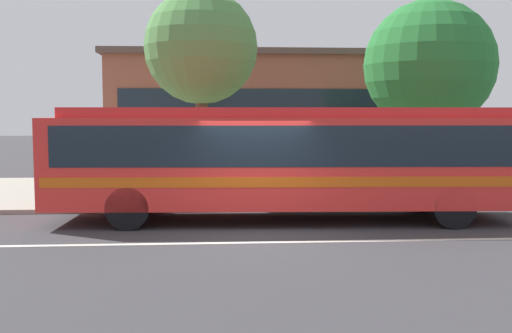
# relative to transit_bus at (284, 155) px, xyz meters

# --- Properties ---
(ground_plane) EXTENTS (120.00, 120.00, 0.00)m
(ground_plane) POSITION_rel_transit_bus_xyz_m (-0.81, -1.69, -1.63)
(ground_plane) COLOR #39383B
(sidewalk_slab) EXTENTS (60.00, 8.00, 0.12)m
(sidewalk_slab) POSITION_rel_transit_bus_xyz_m (-0.81, 5.35, -1.57)
(sidewalk_slab) COLOR #A39C8E
(sidewalk_slab) RESTS_ON ground_plane
(lane_stripe_center) EXTENTS (56.00, 0.16, 0.01)m
(lane_stripe_center) POSITION_rel_transit_bus_xyz_m (-0.81, -2.49, -1.63)
(lane_stripe_center) COLOR silver
(lane_stripe_center) RESTS_ON ground_plane
(transit_bus) EXTENTS (11.50, 3.05, 2.80)m
(transit_bus) POSITION_rel_transit_bus_xyz_m (0.00, 0.00, 0.00)
(transit_bus) COLOR red
(transit_bus) RESTS_ON ground_plane
(pedestrian_waiting_near_sign) EXTENTS (0.47, 0.47, 1.62)m
(pedestrian_waiting_near_sign) POSITION_rel_transit_bus_xyz_m (2.24, 2.77, -0.57)
(pedestrian_waiting_near_sign) COLOR #72644F
(pedestrian_waiting_near_sign) RESTS_ON sidewalk_slab
(bus_stop_sign) EXTENTS (0.13, 0.44, 2.61)m
(bus_stop_sign) POSITION_rel_transit_bus_xyz_m (4.97, 2.07, 0.15)
(bus_stop_sign) COLOR gray
(bus_stop_sign) RESTS_ON sidewalk_slab
(street_tree_near_stop) EXTENTS (3.41, 3.41, 6.23)m
(street_tree_near_stop) POSITION_rel_transit_bus_xyz_m (-2.12, 3.50, 2.98)
(street_tree_near_stop) COLOR brown
(street_tree_near_stop) RESTS_ON sidewalk_slab
(street_tree_mid_block) EXTENTS (4.23, 4.23, 6.22)m
(street_tree_mid_block) POSITION_rel_transit_bus_xyz_m (5.25, 4.46, 2.58)
(street_tree_mid_block) COLOR brown
(street_tree_mid_block) RESTS_ON sidewalk_slab
(station_building) EXTENTS (14.48, 9.31, 5.21)m
(station_building) POSITION_rel_transit_bus_xyz_m (1.03, 13.03, 0.98)
(station_building) COLOR brown
(station_building) RESTS_ON ground_plane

